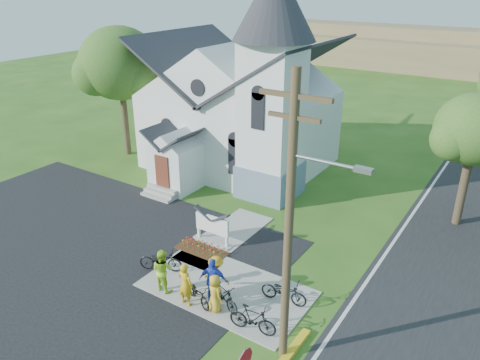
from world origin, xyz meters
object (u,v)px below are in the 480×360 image
Objects in this scene: bike_1 at (223,296)px; bike_4 at (284,291)px; cyclist_0 at (185,284)px; church_sign at (212,225)px; utility_pole at (291,220)px; cyclist_1 at (162,270)px; cyclist_2 at (213,280)px; cyclist_3 at (216,275)px; cyclist_4 at (215,293)px; bike_2 at (198,293)px; bike_0 at (161,260)px; bike_3 at (253,319)px.

bike_1 is 2.45m from bike_4.
church_sign is at bearing -65.27° from cyclist_0.
bike_1 is (-3.27, 0.94, -4.80)m from utility_pole.
cyclist_0 is at bearing 133.19° from bike_1.
cyclist_1 is (-1.41, 0.22, 0.00)m from cyclist_0.
cyclist_2 is 0.49m from cyclist_3.
utility_pole is at bearing -88.10° from bike_1.
utility_pole is 5.30× the size of cyclist_0.
church_sign is 1.37× the size of cyclist_4.
bike_4 reaches higher than bike_2.
cyclist_2 is at bearing -53.17° from church_sign.
cyclist_3 is (2.54, -3.17, -0.10)m from church_sign.
cyclist_2 reaches higher than bike_0.
church_sign is at bearing 60.20° from bike_4.
church_sign is 1.17× the size of cyclist_0.
cyclist_4 is (-0.16, -0.33, 0.25)m from bike_1.
cyclist_2 reaches higher than bike_2.
cyclist_0 is (-4.64, 0.30, -4.41)m from utility_pole.
church_sign is 0.22× the size of utility_pole.
cyclist_3 is at bearing -115.32° from cyclist_0.
bike_4 is (2.61, 1.02, -0.37)m from cyclist_3.
cyclist_2 is at bearing 94.70° from bike_1.
cyclist_3 reaches higher than bike_3.
cyclist_3 is at bearing -151.47° from cyclist_1.
church_sign is at bearing -32.80° from bike_0.
bike_0 is at bearing 93.42° from bike_4.
cyclist_0 is 1.03× the size of bike_1.
cyclist_1 is at bearing 25.63° from cyclist_4.
bike_4 is at bearing -31.05° from bike_1.
cyclist_0 is at bearing 23.31° from cyclist_2.
bike_3 is (1.72, -0.55, 0.01)m from bike_1.
utility_pole reaches higher than cyclist_4.
bike_2 is (-0.44, -0.47, -0.51)m from cyclist_2.
cyclist_1 reaches higher than bike_3.
utility_pole is 5.69× the size of bike_2.
church_sign is at bearing 50.52° from bike_2.
cyclist_1 is 1.08× the size of cyclist_3.
utility_pole is 5.94m from cyclist_2.
cyclist_4 is 2.81m from bike_4.
church_sign is 5.02m from bike_1.
bike_0 is (-2.43, 1.20, -0.43)m from cyclist_0.
cyclist_4 reaches higher than bike_1.
cyclist_0 is 1.08× the size of cyclist_3.
bike_2 is 1.09× the size of cyclist_4.
cyclist_3 is at bearing 5.25° from bike_2.
utility_pole is 5.65m from bike_4.
bike_1 is at bearing 63.98° from bike_3.
bike_3 is at bearing -40.66° from church_sign.
cyclist_4 is (-1.88, 0.22, 0.24)m from bike_3.
cyclist_3 is (-0.17, 0.45, -0.09)m from cyclist_2.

